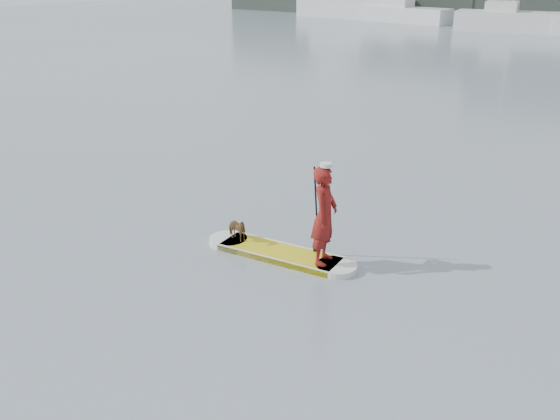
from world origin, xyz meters
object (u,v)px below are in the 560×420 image
Objects in this scene: dog at (236,229)px; paddleboard at (280,253)px; sailboat_c at (511,20)px; sailboat_b at (405,13)px; paddler at (325,215)px.

paddleboard is at bearing -75.42° from dog.
sailboat_c is (-8.52, 44.56, 0.87)m from paddleboard.
sailboat_b is (-18.83, 46.91, 0.80)m from paddleboard.
paddler is at bearing -60.03° from sailboat_b.
paddler is at bearing -87.78° from sailboat_c.
sailboat_c is (-7.49, 44.66, 0.56)m from dog.
paddler is 3.30× the size of dog.
paddleboard is at bearing 80.94° from paddler.
paddler is 45.46m from sailboat_c.
paddleboard is at bearing -61.07° from sailboat_b.
sailboat_b is at bearing 157.33° from sailboat_c.
paddleboard is 1.71× the size of paddler.
paddler reaches higher than paddleboard.
sailboat_b reaches higher than dog.
sailboat_c reaches higher than dog.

